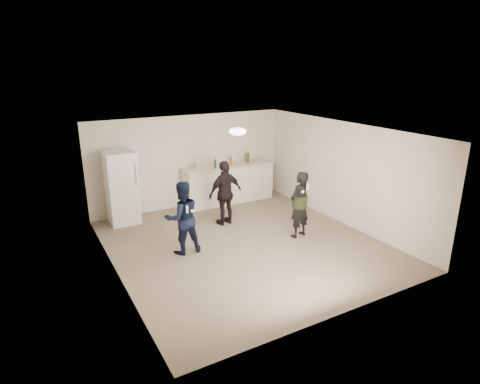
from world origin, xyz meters
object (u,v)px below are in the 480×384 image
fridge (122,188)px  spectator (225,193)px  counter (229,184)px  man (182,218)px  shaker (195,165)px  woman (299,205)px

fridge → spectator: (2.17, -1.34, -0.10)m
counter → man: (-2.33, -2.37, 0.25)m
fridge → spectator: bearing=-31.7°
shaker → woman: bearing=-67.4°
counter → man: 3.34m
man → woman: (2.60, -0.53, -0.00)m
man → woman: size_ratio=1.01×
woman → man: bearing=-25.2°
shaker → woman: (1.25, -3.01, -0.41)m
spectator → woman: bearing=117.4°
counter → man: man is taller
shaker → spectator: spectator is taller
counter → woman: bearing=-84.6°
spectator → fridge: bearing=-40.8°
woman → spectator: 1.86m
woman → fridge: bearing=-54.6°
fridge → spectator: size_ratio=1.13×
shaker → spectator: (0.14, -1.51, -0.38)m
fridge → man: (0.67, -2.30, -0.13)m
man → spectator: size_ratio=0.97×
fridge → spectator: 2.55m
counter → spectator: (-0.84, -1.41, 0.27)m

